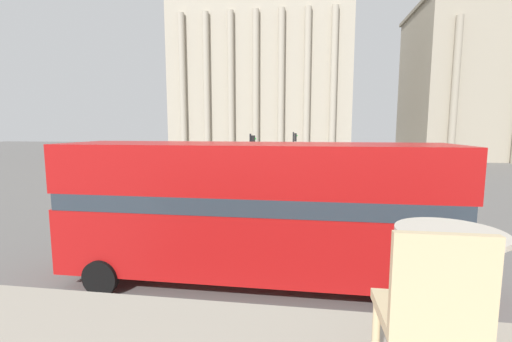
{
  "coord_description": "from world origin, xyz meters",
  "views": [
    {
      "loc": [
        0.16,
        -2.4,
        4.5
      ],
      "look_at": [
        -2.44,
        15.41,
        2.23
      ],
      "focal_mm": 24.0,
      "sensor_mm": 36.0,
      "label": 1
    }
  ],
  "objects_px": {
    "plaza_building_left": "(261,78)",
    "traffic_light_mid": "(252,157)",
    "traffic_light_near": "(314,183)",
    "pedestrian_blue": "(314,192)",
    "cafe_dining_table": "(448,263)",
    "double_decker_bus": "(253,207)",
    "pedestrian_grey": "(413,166)",
    "cafe_chair_0": "(430,314)",
    "traffic_light_far": "(294,149)",
    "pedestrian_yellow": "(209,169)",
    "pedestrian_olive": "(289,163)"
  },
  "relations": [
    {
      "from": "plaza_building_left",
      "to": "traffic_light_mid",
      "type": "relative_size",
      "value": 6.48
    },
    {
      "from": "traffic_light_near",
      "to": "pedestrian_blue",
      "type": "distance_m",
      "value": 6.59
    },
    {
      "from": "cafe_dining_table",
      "to": "double_decker_bus",
      "type": "bearing_deg",
      "value": 107.36
    },
    {
      "from": "pedestrian_grey",
      "to": "double_decker_bus",
      "type": "bearing_deg",
      "value": -123.33
    },
    {
      "from": "double_decker_bus",
      "to": "pedestrian_blue",
      "type": "relative_size",
      "value": 6.24
    },
    {
      "from": "double_decker_bus",
      "to": "cafe_chair_0",
      "type": "relative_size",
      "value": 11.81
    },
    {
      "from": "pedestrian_blue",
      "to": "cafe_chair_0",
      "type": "bearing_deg",
      "value": -36.79
    },
    {
      "from": "traffic_light_far",
      "to": "traffic_light_near",
      "type": "bearing_deg",
      "value": -85.61
    },
    {
      "from": "pedestrian_grey",
      "to": "traffic_light_near",
      "type": "bearing_deg",
      "value": -122.49
    },
    {
      "from": "traffic_light_mid",
      "to": "pedestrian_yellow",
      "type": "relative_size",
      "value": 2.61
    },
    {
      "from": "double_decker_bus",
      "to": "traffic_light_near",
      "type": "height_order",
      "value": "double_decker_bus"
    },
    {
      "from": "traffic_light_mid",
      "to": "pedestrian_yellow",
      "type": "height_order",
      "value": "traffic_light_mid"
    },
    {
      "from": "plaza_building_left",
      "to": "pedestrian_olive",
      "type": "relative_size",
      "value": 15.23
    },
    {
      "from": "traffic_light_near",
      "to": "traffic_light_far",
      "type": "xyz_separation_m",
      "value": [
        -1.32,
        17.23,
        0.17
      ]
    },
    {
      "from": "pedestrian_blue",
      "to": "plaza_building_left",
      "type": "bearing_deg",
      "value": 154.97
    },
    {
      "from": "plaza_building_left",
      "to": "pedestrian_blue",
      "type": "xyz_separation_m",
      "value": [
        7.49,
        -35.19,
        -11.22
      ]
    },
    {
      "from": "double_decker_bus",
      "to": "traffic_light_far",
      "type": "xyz_separation_m",
      "value": [
        0.44,
        20.17,
        0.43
      ]
    },
    {
      "from": "cafe_chair_0",
      "to": "pedestrian_grey",
      "type": "xyz_separation_m",
      "value": [
        9.45,
        32.2,
        -2.79
      ]
    },
    {
      "from": "traffic_light_mid",
      "to": "pedestrian_blue",
      "type": "relative_size",
      "value": 2.4
    },
    {
      "from": "double_decker_bus",
      "to": "traffic_light_mid",
      "type": "bearing_deg",
      "value": 96.49
    },
    {
      "from": "cafe_chair_0",
      "to": "traffic_light_mid",
      "type": "relative_size",
      "value": 0.22
    },
    {
      "from": "traffic_light_far",
      "to": "pedestrian_grey",
      "type": "xyz_separation_m",
      "value": [
        11.01,
        4.17,
        -1.79
      ]
    },
    {
      "from": "plaza_building_left",
      "to": "traffic_light_far",
      "type": "relative_size",
      "value": 6.46
    },
    {
      "from": "traffic_light_mid",
      "to": "pedestrian_olive",
      "type": "relative_size",
      "value": 2.35
    },
    {
      "from": "traffic_light_near",
      "to": "pedestrian_yellow",
      "type": "xyz_separation_m",
      "value": [
        -8.64,
        16.44,
        -1.62
      ]
    },
    {
      "from": "plaza_building_left",
      "to": "traffic_light_near",
      "type": "xyz_separation_m",
      "value": [
        7.32,
        -41.6,
        -9.68
      ]
    },
    {
      "from": "double_decker_bus",
      "to": "traffic_light_near",
      "type": "relative_size",
      "value": 2.77
    },
    {
      "from": "traffic_light_far",
      "to": "pedestrian_yellow",
      "type": "relative_size",
      "value": 2.62
    },
    {
      "from": "cafe_chair_0",
      "to": "traffic_light_near",
      "type": "distance_m",
      "value": 10.87
    },
    {
      "from": "cafe_chair_0",
      "to": "pedestrian_olive",
      "type": "relative_size",
      "value": 0.52
    },
    {
      "from": "traffic_light_near",
      "to": "traffic_light_far",
      "type": "bearing_deg",
      "value": 94.39
    },
    {
      "from": "pedestrian_grey",
      "to": "pedestrian_yellow",
      "type": "bearing_deg",
      "value": -173.01
    },
    {
      "from": "plaza_building_left",
      "to": "traffic_light_mid",
      "type": "distance_m",
      "value": 34.44
    },
    {
      "from": "cafe_chair_0",
      "to": "pedestrian_yellow",
      "type": "distance_m",
      "value": 28.79
    },
    {
      "from": "double_decker_bus",
      "to": "traffic_light_far",
      "type": "height_order",
      "value": "traffic_light_far"
    },
    {
      "from": "double_decker_bus",
      "to": "traffic_light_mid",
      "type": "height_order",
      "value": "traffic_light_mid"
    },
    {
      "from": "traffic_light_near",
      "to": "pedestrian_yellow",
      "type": "height_order",
      "value": "traffic_light_near"
    },
    {
      "from": "traffic_light_near",
      "to": "traffic_light_mid",
      "type": "relative_size",
      "value": 0.94
    },
    {
      "from": "pedestrian_grey",
      "to": "pedestrian_yellow",
      "type": "distance_m",
      "value": 18.98
    },
    {
      "from": "pedestrian_grey",
      "to": "cafe_chair_0",
      "type": "bearing_deg",
      "value": -114.49
    },
    {
      "from": "traffic_light_mid",
      "to": "pedestrian_yellow",
      "type": "xyz_separation_m",
      "value": [
        -4.98,
        7.74,
        -1.78
      ]
    },
    {
      "from": "plaza_building_left",
      "to": "pedestrian_yellow",
      "type": "distance_m",
      "value": 27.61
    },
    {
      "from": "plaza_building_left",
      "to": "pedestrian_blue",
      "type": "height_order",
      "value": "plaza_building_left"
    },
    {
      "from": "cafe_chair_0",
      "to": "pedestrian_blue",
      "type": "distance_m",
      "value": 17.42
    },
    {
      "from": "cafe_chair_0",
      "to": "traffic_light_near",
      "type": "relative_size",
      "value": 0.23
    },
    {
      "from": "pedestrian_olive",
      "to": "pedestrian_yellow",
      "type": "xyz_separation_m",
      "value": [
        -6.65,
        -5.53,
        -0.11
      ]
    },
    {
      "from": "traffic_light_mid",
      "to": "traffic_light_near",
      "type": "bearing_deg",
      "value": -67.21
    },
    {
      "from": "pedestrian_grey",
      "to": "pedestrian_olive",
      "type": "height_order",
      "value": "pedestrian_olive"
    },
    {
      "from": "traffic_light_mid",
      "to": "traffic_light_far",
      "type": "height_order",
      "value": "traffic_light_far"
    },
    {
      "from": "plaza_building_left",
      "to": "pedestrian_yellow",
      "type": "bearing_deg",
      "value": -92.98
    }
  ]
}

